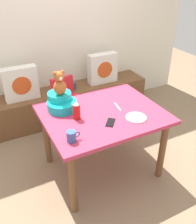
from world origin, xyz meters
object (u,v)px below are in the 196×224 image
(pillow_floral_left, at_px, (21,84))
(dinner_plate_near, at_px, (136,118))
(highchair, at_px, (67,100))
(infant_seat_teal, at_px, (61,102))
(teddy_bear, at_px, (60,83))
(coffee_mug, at_px, (72,136))
(ketchup_bottle, at_px, (77,111))
(cell_phone, at_px, (110,122))
(book_stack, at_px, (68,86))
(dining_table, at_px, (102,121))
(pillow_floral_right, at_px, (103,68))

(pillow_floral_left, relative_size, dinner_plate_near, 2.20)
(highchair, relative_size, infant_seat_teal, 2.39)
(infant_seat_teal, height_order, teddy_bear, teddy_bear)
(highchair, relative_size, coffee_mug, 6.58)
(teddy_bear, bearing_deg, ketchup_bottle, -75.70)
(infant_seat_teal, distance_m, coffee_mug, 0.56)
(coffee_mug, distance_m, cell_phone, 0.43)
(highchair, distance_m, ketchup_bottle, 0.86)
(book_stack, xyz_separation_m, dining_table, (-0.09, -1.23, 0.12))
(cell_phone, bearing_deg, ketchup_bottle, -0.13)
(dining_table, xyz_separation_m, highchair, (-0.08, 0.79, -0.11))
(ketchup_bottle, relative_size, cell_phone, 1.28)
(pillow_floral_left, height_order, dinner_plate_near, pillow_floral_left)
(pillow_floral_left, height_order, pillow_floral_right, same)
(teddy_bear, distance_m, coffee_mug, 0.61)
(highchair, xyz_separation_m, cell_phone, (0.06, -0.99, 0.22))
(teddy_bear, xyz_separation_m, ketchup_bottle, (0.06, -0.25, -0.19))
(coffee_mug, bearing_deg, teddy_bear, 78.61)
(dining_table, relative_size, teddy_bear, 4.71)
(cell_phone, bearing_deg, pillow_floral_right, -74.85)
(book_stack, height_order, dining_table, dining_table)
(dining_table, bearing_deg, pillow_floral_right, 61.91)
(dining_table, height_order, highchair, highchair)
(infant_seat_teal, height_order, coffee_mug, infant_seat_teal)
(dinner_plate_near, bearing_deg, teddy_bear, 138.61)
(infant_seat_teal, bearing_deg, dining_table, -37.77)
(coffee_mug, bearing_deg, book_stack, 70.43)
(pillow_floral_left, relative_size, infant_seat_teal, 1.33)
(highchair, height_order, coffee_mug, coffee_mug)
(highchair, xyz_separation_m, dinner_plate_near, (0.32, -1.03, 0.22))
(pillow_floral_left, relative_size, pillow_floral_right, 1.00)
(teddy_bear, height_order, ketchup_bottle, teddy_bear)
(book_stack, bearing_deg, pillow_floral_right, -2.18)
(coffee_mug, bearing_deg, infant_seat_teal, 78.62)
(dining_table, bearing_deg, book_stack, 85.64)
(dinner_plate_near, bearing_deg, dining_table, 133.98)
(book_stack, distance_m, infant_seat_teal, 1.10)
(infant_seat_teal, xyz_separation_m, dinner_plate_near, (0.57, -0.50, -0.07))
(teddy_bear, bearing_deg, dinner_plate_near, -41.39)
(highchair, relative_size, ketchup_bottle, 4.27)
(book_stack, bearing_deg, dinner_plate_near, -84.54)
(dining_table, distance_m, dinner_plate_near, 0.36)
(pillow_floral_right, relative_size, cell_phone, 3.06)
(dining_table, bearing_deg, highchair, 96.08)
(infant_seat_teal, xyz_separation_m, ketchup_bottle, (0.06, -0.25, 0.02))
(book_stack, relative_size, ketchup_bottle, 1.08)
(pillow_floral_left, xyz_separation_m, dinner_plate_near, (0.79, -1.45, 0.07))
(pillow_floral_left, bearing_deg, dining_table, -65.25)
(dining_table, height_order, coffee_mug, coffee_mug)
(dining_table, relative_size, highchair, 1.49)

